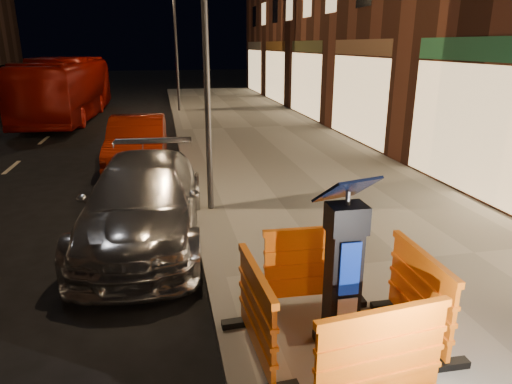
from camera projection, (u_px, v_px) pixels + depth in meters
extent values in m
plane|color=black|center=(216.00, 287.00, 6.70)|extent=(120.00, 120.00, 0.00)
cube|color=gray|center=(404.00, 264.00, 7.24)|extent=(6.00, 60.00, 0.15)
cube|color=slate|center=(216.00, 283.00, 6.67)|extent=(0.30, 60.00, 0.15)
cube|color=black|center=(343.00, 270.00, 4.88)|extent=(0.61, 0.61, 1.89)
cube|color=orange|center=(380.00, 360.00, 4.13)|extent=(1.40, 0.70, 1.05)
cube|color=orange|center=(314.00, 265.00, 5.90)|extent=(1.37, 0.60, 1.05)
cube|color=orange|center=(257.00, 314.00, 4.83)|extent=(0.63, 1.38, 1.05)
cube|color=orange|center=(420.00, 295.00, 5.19)|extent=(0.58, 1.36, 1.05)
imported|color=#A7A7AB|center=(146.00, 238.00, 8.37)|extent=(2.41, 5.13, 1.45)
imported|color=maroon|center=(140.00, 167.00, 13.29)|extent=(1.66, 4.40, 1.43)
imported|color=#940C04|center=(71.00, 119.00, 21.70)|extent=(2.86, 10.29, 2.84)
cylinder|color=#3F3F44|center=(206.00, 58.00, 8.57)|extent=(0.12, 0.12, 6.00)
cylinder|color=#3F3F44|center=(176.00, 49.00, 22.54)|extent=(0.12, 0.12, 6.00)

